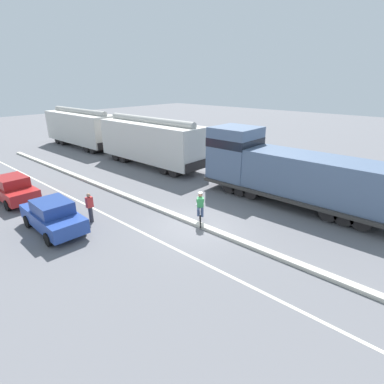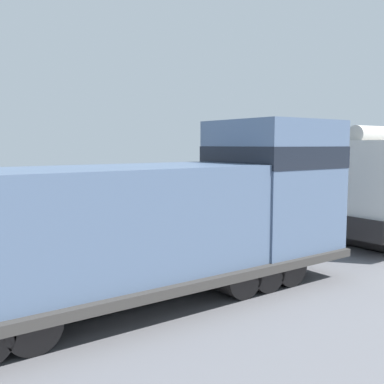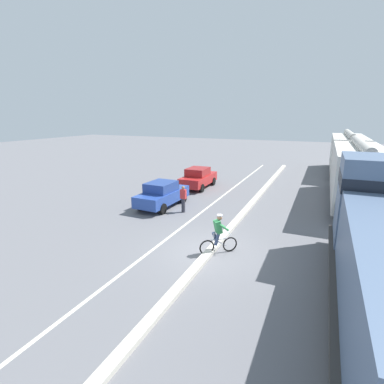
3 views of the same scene
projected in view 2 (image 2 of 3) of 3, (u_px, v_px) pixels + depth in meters
ground_plane at (114, 243)px, 16.35m from camera, size 120.00×120.00×0.00m
median_curb at (238, 224)px, 19.82m from camera, size 0.36×36.00×0.16m
lane_stripe at (205, 218)px, 21.77m from camera, size 0.14×36.00×0.01m
locomotive at (161, 223)px, 10.22m from camera, size 3.10×11.61×4.20m
parked_car_blue at (156, 198)px, 23.26m from camera, size 1.97×4.27×1.62m
parked_car_red at (240, 191)px, 26.45m from camera, size 1.85×4.21×1.62m
cyclist at (117, 222)px, 15.99m from camera, size 1.32×1.17×1.71m
pedestrian_by_cars at (165, 201)px, 21.56m from camera, size 0.34×0.22×1.62m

